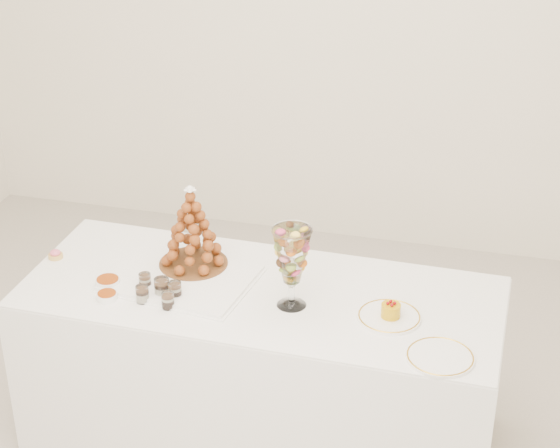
# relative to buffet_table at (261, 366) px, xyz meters

# --- Properties ---
(room_walls) EXTENTS (4.54, 4.04, 2.82)m
(room_walls) POSITION_rel_buffet_table_xyz_m (0.04, -0.15, 1.43)
(room_walls) COLOR white
(room_walls) RESTS_ON ground
(buffet_table) EXTENTS (1.89, 0.79, 0.71)m
(buffet_table) POSITION_rel_buffet_table_xyz_m (0.00, 0.00, 0.00)
(buffet_table) COLOR white
(buffet_table) RESTS_ON ground
(lace_tray) EXTENTS (0.59, 0.48, 0.02)m
(lace_tray) POSITION_rel_buffet_table_xyz_m (-0.33, 0.00, 0.36)
(lace_tray) COLOR white
(lace_tray) RESTS_ON buffet_table
(macaron_vase) EXTENTS (0.15, 0.15, 0.32)m
(macaron_vase) POSITION_rel_buffet_table_xyz_m (0.14, -0.07, 0.56)
(macaron_vase) COLOR white
(macaron_vase) RESTS_ON buffet_table
(cake_plate) EXTENTS (0.24, 0.24, 0.01)m
(cake_plate) POSITION_rel_buffet_table_xyz_m (0.51, -0.07, 0.36)
(cake_plate) COLOR white
(cake_plate) RESTS_ON buffet_table
(spare_plate) EXTENTS (0.24, 0.24, 0.01)m
(spare_plate) POSITION_rel_buffet_table_xyz_m (0.72, -0.27, 0.36)
(spare_plate) COLOR white
(spare_plate) RESTS_ON buffet_table
(pink_tart) EXTENTS (0.06, 0.06, 0.04)m
(pink_tart) POSITION_rel_buffet_table_xyz_m (-0.89, 0.04, 0.37)
(pink_tart) COLOR tan
(pink_tart) RESTS_ON buffet_table
(verrine_a) EXTENTS (0.06, 0.06, 0.06)m
(verrine_a) POSITION_rel_buffet_table_xyz_m (-0.44, -0.09, 0.39)
(verrine_a) COLOR white
(verrine_a) RESTS_ON buffet_table
(verrine_b) EXTENTS (0.06, 0.06, 0.08)m
(verrine_b) POSITION_rel_buffet_table_xyz_m (-0.35, -0.13, 0.39)
(verrine_b) COLOR white
(verrine_b) RESTS_ON buffet_table
(verrine_c) EXTENTS (0.06, 0.06, 0.07)m
(verrine_c) POSITION_rel_buffet_table_xyz_m (-0.30, -0.13, 0.39)
(verrine_c) COLOR white
(verrine_c) RESTS_ON buffet_table
(verrine_d) EXTENTS (0.05, 0.05, 0.07)m
(verrine_d) POSITION_rel_buffet_table_xyz_m (-0.41, -0.19, 0.39)
(verrine_d) COLOR white
(verrine_d) RESTS_ON buffet_table
(verrine_e) EXTENTS (0.05, 0.05, 0.06)m
(verrine_e) POSITION_rel_buffet_table_xyz_m (-0.30, -0.20, 0.39)
(verrine_e) COLOR white
(verrine_e) RESTS_ON buffet_table
(ramekin_back) EXTENTS (0.10, 0.10, 0.03)m
(ramekin_back) POSITION_rel_buffet_table_xyz_m (-0.59, -0.11, 0.37)
(ramekin_back) COLOR white
(ramekin_back) RESTS_ON buffet_table
(ramekin_front) EXTENTS (0.08, 0.08, 0.02)m
(ramekin_front) POSITION_rel_buffet_table_xyz_m (-0.55, -0.20, 0.37)
(ramekin_front) COLOR white
(ramekin_front) RESTS_ON buffet_table
(croquembouche) EXTENTS (0.28, 0.28, 0.35)m
(croquembouche) POSITION_rel_buffet_table_xyz_m (-0.31, 0.11, 0.54)
(croquembouche) COLOR brown
(croquembouche) RESTS_ON lace_tray
(mousse_cake) EXTENTS (0.07, 0.07, 0.06)m
(mousse_cake) POSITION_rel_buffet_table_xyz_m (0.52, -0.07, 0.39)
(mousse_cake) COLOR #C89509
(mousse_cake) RESTS_ON cake_plate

